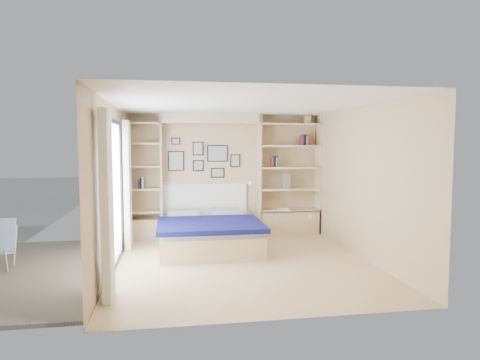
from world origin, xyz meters
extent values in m
plane|color=tan|center=(0.00, 0.00, 0.00)|extent=(4.50, 4.50, 0.00)
plane|color=tan|center=(0.00, 2.25, 1.25)|extent=(4.00, 0.00, 4.00)
plane|color=tan|center=(0.00, -2.25, 1.25)|extent=(4.00, 0.00, 4.00)
plane|color=tan|center=(-2.00, 0.00, 1.25)|extent=(0.00, 4.50, 4.50)
plane|color=tan|center=(2.00, 0.00, 1.25)|extent=(0.00, 4.50, 4.50)
plane|color=white|center=(0.00, 0.00, 2.50)|extent=(4.50, 4.50, 0.00)
cube|color=tan|center=(-1.30, 2.08, 1.25)|extent=(0.04, 0.35, 2.50)
cube|color=tan|center=(0.70, 2.08, 1.25)|extent=(0.04, 0.35, 2.50)
cube|color=tan|center=(-0.30, 2.08, 2.40)|extent=(2.00, 0.35, 0.20)
cube|color=tan|center=(1.98, 2.08, 1.25)|extent=(0.04, 0.35, 2.50)
cube|color=tan|center=(-1.98, 2.08, 1.25)|extent=(0.04, 0.35, 2.50)
cube|color=tan|center=(1.35, 2.08, 0.25)|extent=(1.30, 0.35, 0.50)
cube|color=tan|center=(-1.65, 2.08, 0.20)|extent=(0.70, 0.35, 0.40)
cube|color=black|center=(-1.97, 0.00, 2.23)|extent=(0.04, 2.08, 0.06)
cube|color=black|center=(-1.97, 0.00, 0.03)|extent=(0.04, 2.08, 0.06)
cube|color=black|center=(-1.97, -1.02, 1.10)|extent=(0.04, 0.06, 2.20)
cube|color=black|center=(-1.97, 1.02, 1.10)|extent=(0.04, 0.06, 2.20)
cube|color=silver|center=(-1.98, 0.00, 1.12)|extent=(0.01, 2.00, 2.20)
cube|color=white|center=(-1.88, -1.30, 1.15)|extent=(0.10, 0.45, 2.30)
cube|color=white|center=(-1.88, 1.30, 1.15)|extent=(0.10, 0.45, 2.30)
cube|color=tan|center=(1.35, 2.08, 0.50)|extent=(1.30, 0.35, 0.04)
cube|color=tan|center=(1.35, 2.08, 0.95)|extent=(1.30, 0.35, 0.04)
cube|color=tan|center=(1.35, 2.08, 1.40)|extent=(1.30, 0.35, 0.04)
cube|color=tan|center=(1.35, 2.08, 1.85)|extent=(1.30, 0.35, 0.04)
cube|color=tan|center=(1.35, 2.08, 2.30)|extent=(1.30, 0.35, 0.04)
cube|color=tan|center=(-1.65, 2.08, 0.55)|extent=(0.70, 0.35, 0.04)
cube|color=tan|center=(-1.65, 2.08, 1.00)|extent=(0.70, 0.35, 0.04)
cube|color=tan|center=(-1.65, 2.08, 1.45)|extent=(0.70, 0.35, 0.04)
cube|color=tan|center=(-1.65, 2.08, 1.90)|extent=(0.70, 0.35, 0.04)
cube|color=tan|center=(-1.65, 2.08, 2.30)|extent=(0.70, 0.35, 0.04)
cube|color=tan|center=(-0.45, 1.11, 0.19)|extent=(1.71, 2.14, 0.37)
cube|color=#9CA0AA|center=(-0.45, 1.11, 0.42)|extent=(1.67, 2.10, 0.10)
cube|color=#0C0F48|center=(-0.45, 0.75, 0.49)|extent=(1.81, 1.50, 0.08)
cube|color=#9CA0AA|center=(-0.88, 1.88, 0.53)|extent=(0.59, 0.43, 0.12)
cube|color=#9CA0AA|center=(-0.02, 1.88, 0.53)|extent=(0.59, 0.43, 0.12)
cube|color=white|center=(-0.45, 2.22, 0.72)|extent=(1.81, 0.04, 0.70)
cube|color=black|center=(-1.00, 2.23, 1.55)|extent=(0.32, 0.02, 0.40)
cube|color=gray|center=(-1.00, 2.21, 1.55)|extent=(0.28, 0.01, 0.36)
cube|color=black|center=(-0.55, 2.23, 1.80)|extent=(0.22, 0.02, 0.28)
cube|color=gray|center=(-0.55, 2.21, 1.80)|extent=(0.18, 0.01, 0.24)
cube|color=black|center=(-0.55, 2.23, 1.45)|extent=(0.22, 0.02, 0.22)
cube|color=gray|center=(-0.55, 2.21, 1.45)|extent=(0.18, 0.01, 0.18)
cube|color=black|center=(-0.15, 2.23, 1.70)|extent=(0.42, 0.02, 0.34)
cube|color=gray|center=(-0.15, 2.21, 1.70)|extent=(0.38, 0.01, 0.30)
cube|color=black|center=(-0.15, 2.23, 1.30)|extent=(0.28, 0.02, 0.20)
cube|color=gray|center=(-0.15, 2.21, 1.30)|extent=(0.24, 0.01, 0.16)
cube|color=black|center=(0.22, 2.23, 1.55)|extent=(0.20, 0.02, 0.26)
cube|color=gray|center=(0.22, 2.21, 1.55)|extent=(0.16, 0.01, 0.22)
cube|color=black|center=(-1.00, 2.23, 1.95)|extent=(0.18, 0.02, 0.14)
cube|color=gray|center=(-1.00, 2.21, 1.95)|extent=(0.14, 0.01, 0.10)
cylinder|color=silver|center=(-1.16, 2.00, 1.12)|extent=(0.20, 0.02, 0.02)
cone|color=white|center=(-1.06, 2.00, 1.10)|extent=(0.13, 0.12, 0.15)
cylinder|color=silver|center=(0.56, 2.00, 1.12)|extent=(0.20, 0.02, 0.02)
cone|color=white|center=(0.46, 2.00, 1.10)|extent=(0.13, 0.12, 0.15)
cube|color=#A51E1E|center=(0.97, 2.07, 1.52)|extent=(0.02, 0.15, 0.19)
cube|color=navy|center=(1.01, 2.07, 1.53)|extent=(0.03, 0.15, 0.23)
cube|color=black|center=(1.02, 2.07, 1.53)|extent=(0.03, 0.15, 0.22)
cube|color=#BFB28C|center=(1.05, 2.07, 1.51)|extent=(0.04, 0.15, 0.19)
cube|color=#26593F|center=(1.07, 2.07, 1.53)|extent=(0.03, 0.15, 0.23)
cube|color=#A51E1E|center=(1.59, 2.07, 1.96)|extent=(0.02, 0.15, 0.19)
cube|color=navy|center=(1.62, 2.07, 1.98)|extent=(0.03, 0.15, 0.23)
cube|color=black|center=(1.67, 2.07, 1.98)|extent=(0.03, 0.15, 0.22)
cube|color=#C1C091|center=(1.70, 2.07, 1.96)|extent=(0.04, 0.15, 0.19)
cube|color=#26593F|center=(1.72, 2.07, 1.98)|extent=(0.03, 0.15, 0.22)
cube|color=#A51E1E|center=(1.76, 2.07, 1.98)|extent=(0.03, 0.15, 0.23)
cube|color=navy|center=(-1.74, 2.07, 1.10)|extent=(0.02, 0.15, 0.16)
cube|color=black|center=(-1.70, 2.07, 1.12)|extent=(0.03, 0.15, 0.20)
cube|color=#BCBE8D|center=(-1.66, 2.07, 1.13)|extent=(0.03, 0.15, 0.21)
cube|color=tan|center=(1.72, 2.07, 2.40)|extent=(0.13, 0.13, 0.15)
cone|color=tan|center=(1.72, 2.07, 2.51)|extent=(0.20, 0.20, 0.08)
cube|color=slate|center=(1.28, 2.07, 1.12)|extent=(0.12, 0.12, 0.30)
cube|color=white|center=(1.20, 2.02, 0.54)|extent=(0.22, 0.16, 0.03)
cylinder|color=tan|center=(-3.49, -0.01, 0.19)|extent=(0.04, 0.13, 0.37)
cylinder|color=tan|center=(-3.54, 0.51, 0.28)|extent=(0.06, 0.31, 0.61)
cube|color=#3C5AB7|center=(-3.75, 0.52, 0.47)|extent=(0.44, 0.24, 0.50)
camera|label=1|loc=(-1.13, -6.57, 1.87)|focal=32.00mm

